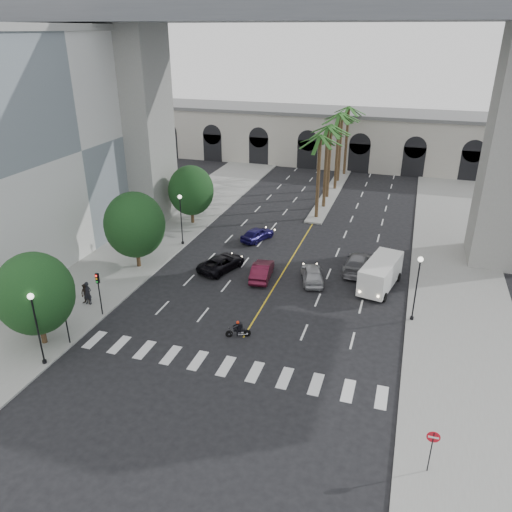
% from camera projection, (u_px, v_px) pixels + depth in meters
% --- Properties ---
extents(ground, '(140.00, 140.00, 0.00)m').
position_uv_depth(ground, '(234.00, 353.00, 33.99)').
color(ground, black).
rests_on(ground, ground).
extents(sidewalk_left, '(8.00, 100.00, 0.15)m').
position_uv_depth(sidewalk_left, '(147.00, 244.00, 51.12)').
color(sidewalk_left, gray).
rests_on(sidewalk_left, ground).
extents(sidewalk_right, '(8.00, 100.00, 0.15)m').
position_uv_depth(sidewalk_right, '(458.00, 286.00, 42.79)').
color(sidewalk_right, gray).
rests_on(sidewalk_right, ground).
extents(median, '(2.00, 24.00, 0.20)m').
position_uv_depth(median, '(331.00, 193.00, 66.87)').
color(median, gray).
rests_on(median, ground).
extents(building_left, '(16.50, 32.50, 20.60)m').
position_uv_depth(building_left, '(10.00, 142.00, 47.61)').
color(building_left, silver).
rests_on(building_left, ground).
extents(pier_building, '(71.00, 10.50, 8.50)m').
position_uv_depth(pier_building, '(351.00, 138.00, 79.87)').
color(pier_building, beige).
rests_on(pier_building, ground).
extents(bridge, '(75.00, 13.00, 26.00)m').
position_uv_depth(bridge, '(351.00, 49.00, 44.42)').
color(bridge, gray).
rests_on(bridge, ground).
extents(palm_a, '(3.20, 3.20, 10.30)m').
position_uv_depth(palm_a, '(320.00, 140.00, 54.47)').
color(palm_a, '#47331E').
rests_on(palm_a, ground).
extents(palm_b, '(3.20, 3.20, 10.60)m').
position_uv_depth(palm_b, '(328.00, 131.00, 57.80)').
color(palm_b, '#47331E').
rests_on(palm_b, ground).
extents(palm_c, '(3.20, 3.20, 10.10)m').
position_uv_depth(palm_c, '(331.00, 129.00, 61.54)').
color(palm_c, '#47331E').
rests_on(palm_c, ground).
extents(palm_d, '(3.20, 3.20, 10.90)m').
position_uv_depth(palm_d, '(339.00, 118.00, 64.60)').
color(palm_d, '#47331E').
rests_on(palm_d, ground).
extents(palm_e, '(3.20, 3.20, 10.40)m').
position_uv_depth(palm_e, '(342.00, 117.00, 68.33)').
color(palm_e, '#47331E').
rests_on(palm_e, ground).
extents(palm_f, '(3.20, 3.20, 10.70)m').
position_uv_depth(palm_f, '(349.00, 111.00, 71.59)').
color(palm_f, '#47331E').
rests_on(palm_f, ground).
extents(street_tree_near, '(5.20, 5.20, 6.89)m').
position_uv_depth(street_tree_near, '(35.00, 294.00, 33.33)').
color(street_tree_near, '#382616').
rests_on(street_tree_near, ground).
extents(street_tree_mid, '(5.44, 5.44, 7.21)m').
position_uv_depth(street_tree_mid, '(135.00, 225.00, 44.52)').
color(street_tree_mid, '#382616').
rests_on(street_tree_mid, ground).
extents(street_tree_far, '(5.04, 5.04, 6.68)m').
position_uv_depth(street_tree_far, '(191.00, 190.00, 55.04)').
color(street_tree_far, '#382616').
rests_on(street_tree_far, ground).
extents(lamp_post_left_near, '(0.40, 0.40, 5.35)m').
position_uv_depth(lamp_post_left_near, '(36.00, 323.00, 31.49)').
color(lamp_post_left_near, black).
rests_on(lamp_post_left_near, ground).
extents(lamp_post_left_far, '(0.40, 0.40, 5.35)m').
position_uv_depth(lamp_post_left_far, '(181.00, 215.00, 49.68)').
color(lamp_post_left_far, black).
rests_on(lamp_post_left_far, ground).
extents(lamp_post_right, '(0.40, 0.40, 5.35)m').
position_uv_depth(lamp_post_right, '(417.00, 283.00, 36.42)').
color(lamp_post_right, black).
rests_on(lamp_post_right, ground).
extents(traffic_signal_near, '(0.25, 0.18, 3.65)m').
position_uv_depth(traffic_signal_near, '(65.00, 313.00, 33.92)').
color(traffic_signal_near, black).
rests_on(traffic_signal_near, ground).
extents(traffic_signal_far, '(0.25, 0.18, 3.65)m').
position_uv_depth(traffic_signal_far, '(99.00, 287.00, 37.39)').
color(traffic_signal_far, black).
rests_on(traffic_signal_far, ground).
extents(motorcycle_rider, '(1.73, 0.79, 1.32)m').
position_uv_depth(motorcycle_rider, '(239.00, 330.00, 35.58)').
color(motorcycle_rider, black).
rests_on(motorcycle_rider, ground).
extents(car_a, '(2.95, 4.68, 1.48)m').
position_uv_depth(car_a, '(312.00, 274.00, 43.36)').
color(car_a, '#9F9FA3').
rests_on(car_a, ground).
extents(car_b, '(2.07, 4.60, 1.47)m').
position_uv_depth(car_b, '(262.00, 271.00, 43.96)').
color(car_b, '#4B0F20').
rests_on(car_b, ground).
extents(car_c, '(3.76, 5.41, 1.37)m').
position_uv_depth(car_c, '(222.00, 263.00, 45.55)').
color(car_c, black).
rests_on(car_c, ground).
extents(car_d, '(2.39, 5.40, 1.54)m').
position_uv_depth(car_d, '(358.00, 263.00, 45.26)').
color(car_d, slate).
rests_on(car_d, ground).
extents(car_e, '(3.04, 4.40, 1.39)m').
position_uv_depth(car_e, '(257.00, 234.00, 51.90)').
color(car_e, '#16104D').
rests_on(car_e, ground).
extents(cargo_van, '(3.35, 6.20, 2.50)m').
position_uv_depth(cargo_van, '(380.00, 273.00, 41.98)').
color(cargo_van, silver).
rests_on(cargo_van, ground).
extents(pedestrian_a, '(0.74, 0.52, 1.91)m').
position_uv_depth(pedestrian_a, '(88.00, 293.00, 39.43)').
color(pedestrian_a, black).
rests_on(pedestrian_a, sidewalk_left).
extents(pedestrian_b, '(0.86, 0.67, 1.76)m').
position_uv_depth(pedestrian_b, '(86.00, 294.00, 39.45)').
color(pedestrian_b, black).
rests_on(pedestrian_b, sidewalk_left).
extents(do_not_enter_sign, '(0.65, 0.06, 2.67)m').
position_uv_depth(do_not_enter_sign, '(432.00, 443.00, 24.04)').
color(do_not_enter_sign, black).
rests_on(do_not_enter_sign, ground).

